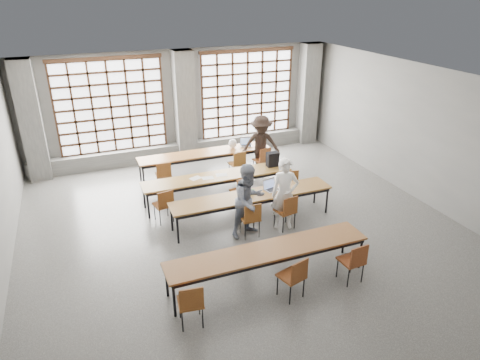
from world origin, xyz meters
name	(u,v)px	position (x,y,z in m)	size (l,w,h in m)	color
floor	(247,234)	(0.00, 0.00, 0.00)	(11.00, 11.00, 0.00)	#474744
ceiling	(248,83)	(0.00, 0.00, 3.50)	(11.00, 11.00, 0.00)	silver
wall_back	(182,104)	(0.00, 5.50, 1.75)	(10.00, 10.00, 0.00)	slate
wall_front	(443,347)	(0.00, -5.50, 1.75)	(10.00, 10.00, 0.00)	slate
wall_right	(428,137)	(5.00, 0.00, 1.75)	(11.00, 11.00, 0.00)	slate
column_left	(31,121)	(-4.50, 5.22, 1.75)	(0.60, 0.55, 3.50)	#51514E
column_mid	(185,106)	(0.00, 5.22, 1.75)	(0.60, 0.55, 3.50)	#51514E
column_right	(308,94)	(4.50, 5.22, 1.75)	(0.60, 0.55, 3.50)	#51514E
window_left	(111,107)	(-2.25, 5.42, 1.90)	(3.32, 0.12, 3.00)	white
window_right	(247,94)	(2.25, 5.42, 1.90)	(3.32, 0.12, 3.00)	white
sill_ledge	(186,150)	(0.00, 5.30, 0.25)	(9.80, 0.35, 0.50)	#51514E
desk_row_a	(205,154)	(0.15, 3.61, 0.66)	(4.00, 0.70, 0.73)	brown
desk_row_b	(218,178)	(-0.05, 1.86, 0.66)	(4.00, 0.70, 0.73)	brown
desk_row_c	(252,197)	(0.35, 0.49, 0.66)	(4.00, 0.70, 0.73)	brown
desk_row_d	(269,253)	(-0.28, -1.76, 0.66)	(4.00, 0.70, 0.73)	brown
chair_back_left	(164,173)	(-1.26, 2.98, 0.54)	(0.45, 0.46, 0.88)	brown
chair_back_mid	(238,162)	(0.95, 2.98, 0.54)	(0.46, 0.46, 0.88)	brown
chair_back_right	(263,158)	(1.76, 2.99, 0.54)	(0.49, 0.50, 0.88)	brown
chair_mid_left	(164,203)	(-1.63, 1.23, 0.54)	(0.49, 0.50, 0.88)	brown
chair_mid_centre	(241,189)	(0.36, 1.23, 0.54)	(0.48, 0.48, 0.88)	brown
chair_mid_right	(289,181)	(1.74, 1.23, 0.54)	(0.48, 0.48, 0.88)	brown
chair_front_left	(251,216)	(0.05, -0.14, 0.54)	(0.44, 0.44, 0.88)	brown
chair_front_right	(287,209)	(0.96, -0.14, 0.54)	(0.49, 0.49, 0.88)	brown
chair_near_left	(191,301)	(-1.99, -2.39, 0.54)	(0.47, 0.47, 0.88)	brown
chair_near_mid	(294,274)	(-0.06, -2.39, 0.54)	(0.52, 0.52, 0.88)	brown
chair_near_right	(354,259)	(1.22, -2.39, 0.54)	(0.45, 0.45, 0.88)	brown
student_male	(285,194)	(0.95, -0.01, 0.87)	(0.63, 0.41, 1.73)	white
student_female	(249,201)	(0.05, -0.01, 0.87)	(0.84, 0.66, 1.73)	#182648
student_back	(261,145)	(1.75, 3.11, 0.91)	(1.17, 0.67, 1.82)	black
laptop_front	(271,187)	(0.89, 0.60, 0.79)	(0.42, 0.38, 0.26)	#B8B8BD
laptop_back	(246,144)	(1.51, 3.72, 0.79)	(0.43, 0.39, 0.26)	#B0AFB4
mouse	(288,188)	(1.30, 0.47, 0.75)	(0.10, 0.06, 0.04)	silver
green_box	(249,192)	(0.30, 0.57, 0.78)	(0.25, 0.09, 0.09)	#2B7F29
phone	(261,195)	(0.53, 0.39, 0.74)	(0.13, 0.06, 0.01)	black
paper_sheet_a	(196,178)	(-0.65, 1.91, 0.73)	(0.30, 0.21, 0.00)	silver
paper_sheet_b	(208,178)	(-0.35, 1.81, 0.73)	(0.30, 0.21, 0.00)	silver
paper_sheet_c	(222,175)	(0.05, 1.86, 0.73)	(0.30, 0.21, 0.00)	white
backpack	(272,159)	(1.55, 1.91, 0.93)	(0.32, 0.20, 0.40)	black
plastic_bag	(233,143)	(1.05, 3.66, 0.87)	(0.26, 0.21, 0.29)	white
red_pouch	(190,300)	(-1.98, -2.31, 0.50)	(0.20, 0.08, 0.06)	#A62414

